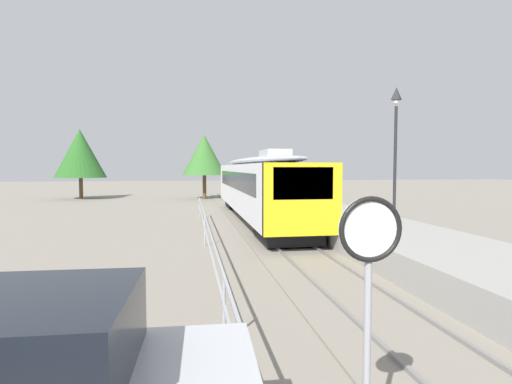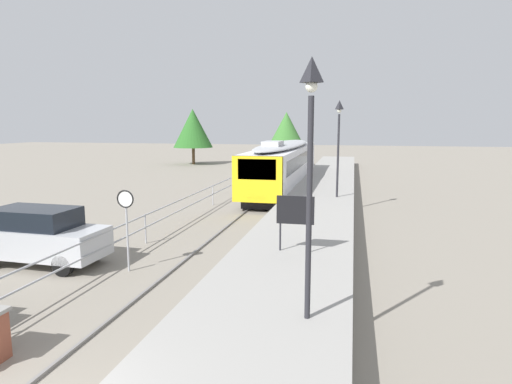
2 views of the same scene
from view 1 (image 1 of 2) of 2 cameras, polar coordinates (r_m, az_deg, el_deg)
ground_plane at (r=17.16m, az=-6.29°, el=-6.88°), size 160.00×160.00×0.00m
track_rails at (r=17.57m, az=3.60°, el=-6.51°), size 3.20×60.00×0.14m
commuter_train at (r=23.27m, az=0.29°, el=1.16°), size 2.82×19.02×3.74m
station_platform at (r=18.49m, az=13.50°, el=-4.79°), size 3.90×60.00×0.90m
platform_lamp_mid_platform at (r=17.29m, az=19.00°, el=8.42°), size 0.34×0.34×5.35m
speed_limit_sign at (r=3.94m, az=15.61°, el=-10.45°), size 0.61×0.10×2.81m
carpark_fence at (r=7.22m, az=-4.48°, el=-13.95°), size 0.06×36.06×1.25m
tree_behind_carpark at (r=40.12m, az=-7.27°, el=5.19°), size 4.24×4.24×6.31m
tree_behind_station_far at (r=43.30m, az=-23.42°, el=4.99°), size 4.85×4.85×6.83m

